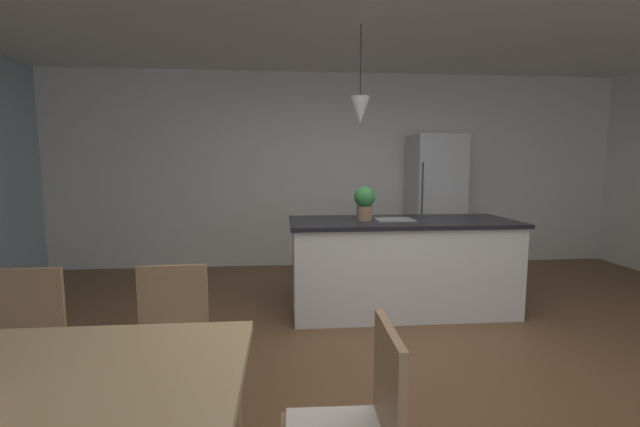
{
  "coord_description": "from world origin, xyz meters",
  "views": [
    {
      "loc": [
        -0.81,
        -2.65,
        1.42
      ],
      "look_at": [
        -0.59,
        -0.19,
        1.14
      ],
      "focal_mm": 23.27,
      "sensor_mm": 36.0,
      "label": 1
    }
  ],
  "objects_px": {
    "chair_far_right": "(169,343)",
    "kitchen_island": "(401,264)",
    "chair_far_left": "(15,349)",
    "potted_plant_on_island": "(364,201)",
    "refrigerator": "(435,203)"
  },
  "relations": [
    {
      "from": "chair_far_right",
      "to": "kitchen_island",
      "type": "bearing_deg",
      "value": 44.01
    },
    {
      "from": "chair_far_left",
      "to": "kitchen_island",
      "type": "relative_size",
      "value": 0.4
    },
    {
      "from": "chair_far_right",
      "to": "potted_plant_on_island",
      "type": "distance_m",
      "value": 2.28
    },
    {
      "from": "chair_far_right",
      "to": "refrigerator",
      "type": "relative_size",
      "value": 0.47
    },
    {
      "from": "chair_far_left",
      "to": "chair_far_right",
      "type": "bearing_deg",
      "value": -0.0
    },
    {
      "from": "chair_far_left",
      "to": "kitchen_island",
      "type": "distance_m",
      "value": 3.05
    },
    {
      "from": "refrigerator",
      "to": "chair_far_right",
      "type": "bearing_deg",
      "value": -128.97
    },
    {
      "from": "refrigerator",
      "to": "potted_plant_on_island",
      "type": "height_order",
      "value": "refrigerator"
    },
    {
      "from": "chair_far_left",
      "to": "chair_far_right",
      "type": "xyz_separation_m",
      "value": [
        0.78,
        -0.0,
        0.0
      ]
    },
    {
      "from": "chair_far_right",
      "to": "refrigerator",
      "type": "distance_m",
      "value": 4.29
    },
    {
      "from": "refrigerator",
      "to": "potted_plant_on_island",
      "type": "relative_size",
      "value": 5.63
    },
    {
      "from": "refrigerator",
      "to": "chair_far_left",
      "type": "bearing_deg",
      "value": -136.21
    },
    {
      "from": "kitchen_island",
      "to": "refrigerator",
      "type": "relative_size",
      "value": 1.18
    },
    {
      "from": "kitchen_island",
      "to": "refrigerator",
      "type": "distance_m",
      "value": 1.93
    },
    {
      "from": "chair_far_left",
      "to": "potted_plant_on_island",
      "type": "relative_size",
      "value": 2.67
    }
  ]
}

